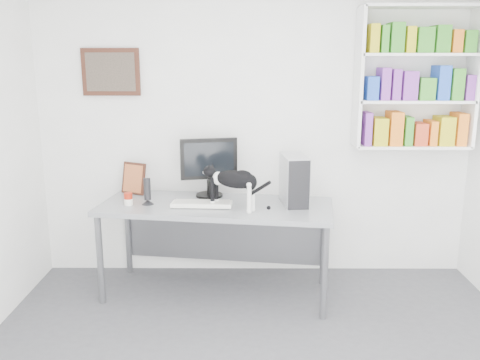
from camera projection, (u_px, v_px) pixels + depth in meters
The scene contains 11 objects.
room at pixel (264, 183), 2.76m from camera, with size 4.01×4.01×2.70m.
bookshelf at pixel (416, 78), 4.44m from camera, with size 1.03×0.28×1.24m, color white.
wall_art at pixel (111, 72), 4.56m from camera, with size 0.52×0.04×0.42m, color #3F1F14.
desk at pixel (216, 249), 4.39m from camera, with size 1.95×0.76×0.81m, color gray.
monitor at pixel (209, 167), 4.49m from camera, with size 0.50×0.24×0.54m, color black.
keyboard at pixel (202, 204), 4.24m from camera, with size 0.50×0.19×0.04m, color white.
pc_tower at pixel (294, 180), 4.27m from camera, with size 0.18×0.42×0.42m, color silver.
speaker at pixel (147, 191), 4.27m from camera, with size 0.10×0.10×0.24m, color black.
leaning_print at pixel (134, 178), 4.61m from camera, with size 0.24×0.10×0.30m, color #3F1F14.
soup_can at pixel (128, 199), 4.27m from camera, with size 0.07×0.07×0.10m, color #A8210E.
cat at pixel (234, 189), 4.12m from camera, with size 0.55×0.15×0.34m, color black, non-canonical shape.
Camera 1 is at (-0.11, -2.68, 2.00)m, focal length 38.00 mm.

